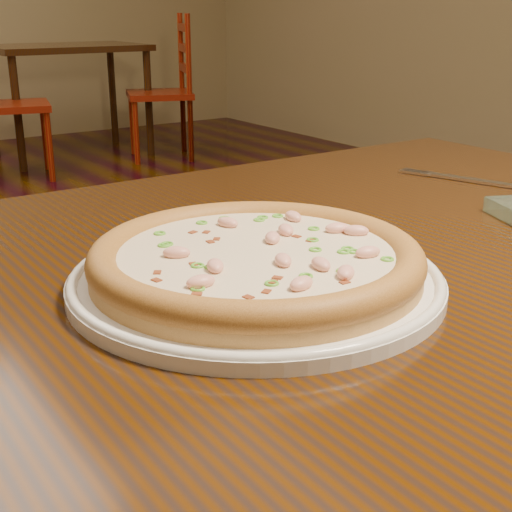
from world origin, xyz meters
TOP-DOWN VIEW (x-y plane):
  - hero_table at (0.33, -0.69)m, footprint 1.20×0.80m
  - plate at (0.21, -0.74)m, footprint 0.34×0.34m
  - pizza at (0.21, -0.74)m, footprint 0.30×0.30m
  - fork at (0.69, -0.56)m, footprint 0.07×0.17m
  - bg_table_right at (1.64, 3.57)m, footprint 1.00×0.70m
  - chair_c at (1.06, 3.13)m, footprint 0.51×0.51m
  - chair_d at (2.16, 3.14)m, footprint 0.54×0.54m

SIDE VIEW (x-z plane):
  - chair_c at x=1.06m, z-range -0.04..0.91m
  - chair_d at x=2.16m, z-range -0.04..0.91m
  - hero_table at x=0.33m, z-range 0.28..1.03m
  - bg_table_right at x=1.64m, z-range 0.28..1.03m
  - fork at x=0.69m, z-range 0.75..0.75m
  - plate at x=0.21m, z-range 0.75..0.77m
  - pizza at x=0.21m, z-range 0.76..0.79m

